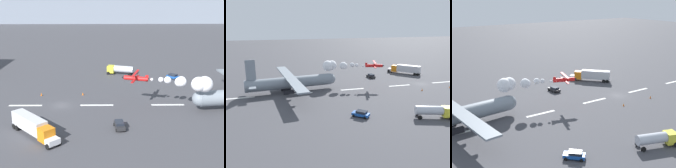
{
  "view_description": "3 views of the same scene",
  "coord_description": "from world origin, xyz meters",
  "views": [
    {
      "loc": [
        11.28,
        -76.92,
        29.45
      ],
      "look_at": [
        12.38,
        3.35,
        4.33
      ],
      "focal_mm": 54.33,
      "sensor_mm": 36.0,
      "label": 1
    },
    {
      "loc": [
        50.15,
        70.41,
        21.85
      ],
      "look_at": [
        30.83,
        0.0,
        2.15
      ],
      "focal_mm": 37.77,
      "sensor_mm": 36.0,
      "label": 2
    },
    {
      "loc": [
        59.86,
        61.89,
        28.79
      ],
      "look_at": [
        17.9,
        -1.57,
        6.05
      ],
      "focal_mm": 48.52,
      "sensor_mm": 36.0,
      "label": 3
    }
  ],
  "objects": [
    {
      "name": "airport_staff_sedan",
      "position": [
        31.35,
        22.26,
        0.81
      ],
      "size": [
        4.15,
        4.06,
        1.52
      ],
      "color": "#194CA5",
      "rests_on": "ground"
    },
    {
      "name": "followme_car_yellow",
      "position": [
        13.68,
        -13.38,
        0.81
      ],
      "size": [
        2.48,
        4.42,
        1.52
      ],
      "color": "#262628",
      "rests_on": "ground"
    },
    {
      "name": "ground_plane",
      "position": [
        0.0,
        0.0,
        0.0
      ],
      "size": [
        440.0,
        440.0,
        0.0
      ],
      "primitive_type": "plane",
      "color": "#424247",
      "rests_on": "ground"
    },
    {
      "name": "runway_stripe_7",
      "position": [
        43.18,
        0.0,
        0.01
      ],
      "size": [
        8.0,
        0.9,
        0.01
      ],
      "primitive_type": "cube",
      "color": "white",
      "rests_on": "ground"
    },
    {
      "name": "runway_stripe_8",
      "position": [
        60.46,
        0.0,
        0.01
      ],
      "size": [
        8.0,
        0.9,
        0.01
      ],
      "primitive_type": "cube",
      "color": "white",
      "rests_on": "ground"
    },
    {
      "name": "traffic_cone_far",
      "position": [
        4.74,
        7.44,
        0.38
      ],
      "size": [
        0.44,
        0.44,
        0.75
      ],
      "primitive_type": "cone",
      "color": "orange",
      "rests_on": "ground"
    },
    {
      "name": "runway_stripe_6",
      "position": [
        25.91,
        0.0,
        0.01
      ],
      "size": [
        8.0,
        0.9,
        0.01
      ],
      "primitive_type": "cube",
      "color": "white",
      "rests_on": "ground"
    },
    {
      "name": "runway_stripe_4",
      "position": [
        -8.64,
        0.0,
        0.01
      ],
      "size": [
        8.0,
        0.9,
        0.01
      ],
      "primitive_type": "cube",
      "color": "white",
      "rests_on": "ground"
    },
    {
      "name": "traffic_cone_near",
      "position": [
        -6.09,
        7.15,
        0.38
      ],
      "size": [
        0.44,
        0.44,
        0.75
      ],
      "primitive_type": "cone",
      "color": "orange",
      "rests_on": "ground"
    },
    {
      "name": "stunt_biplane_red",
      "position": [
        29.86,
        -5.25,
        7.17
      ],
      "size": [
        20.17,
        9.59,
        3.58
      ],
      "color": "red"
    },
    {
      "name": "fuel_tanker_truck",
      "position": [
        15.23,
        27.35,
        1.73
      ],
      "size": [
        8.69,
        5.06,
        2.9
      ],
      "color": "yellow",
      "rests_on": "ground"
    },
    {
      "name": "cargo_transport_plane",
      "position": [
        44.82,
        -2.66,
        3.22
      ],
      "size": [
        28.71,
        36.23,
        10.86
      ],
      "color": "gray",
      "rests_on": "ground"
    },
    {
      "name": "semi_truck_orange",
      "position": [
        -3.18,
        -16.45,
        2.11
      ],
      "size": [
        11.22,
        11.77,
        3.7
      ],
      "color": "silver",
      "rests_on": "ground"
    },
    {
      "name": "runway_stripe_5",
      "position": [
        8.64,
        0.0,
        0.01
      ],
      "size": [
        8.0,
        0.9,
        0.01
      ],
      "primitive_type": "cube",
      "color": "white",
      "rests_on": "ground"
    }
  ]
}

